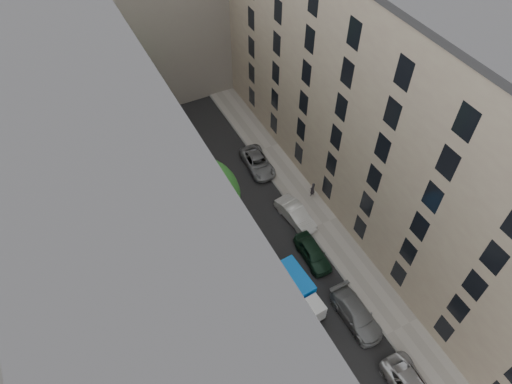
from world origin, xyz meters
TOP-DOWN VIEW (x-y plane):
  - ground at (0.00, 0.00)m, footprint 120.00×120.00m
  - road_surface at (0.00, 0.00)m, footprint 8.00×44.00m
  - sidewalk_left at (-5.50, 0.00)m, footprint 3.00×44.00m
  - sidewalk_right at (5.50, 0.00)m, footprint 3.00×44.00m
  - building_left at (-11.00, 0.00)m, footprint 8.00×44.00m
  - building_right at (11.00, 0.00)m, footprint 8.00×44.00m
  - building_endcap at (0.00, 28.00)m, footprint 18.00×12.00m
  - tarp_truck at (-0.41, -5.36)m, footprint 2.30×5.24m
  - car_left_2 at (-2.80, -7.80)m, footprint 2.69×5.42m
  - car_left_3 at (-3.60, -0.20)m, footprint 2.22×4.68m
  - car_left_4 at (-3.60, 5.40)m, footprint 2.05×4.23m
  - car_left_5 at (-3.60, 9.00)m, footprint 2.24×4.67m
  - car_left_6 at (-2.80, 16.60)m, footprint 3.13×5.65m
  - car_right_1 at (2.80, -8.80)m, footprint 2.07×5.02m
  - car_right_2 at (2.80, -2.60)m, footprint 1.88×4.35m
  - car_right_3 at (3.60, 1.60)m, footprint 2.13×4.69m
  - car_right_4 at (3.60, 9.03)m, footprint 2.57×5.03m
  - tree_mid at (-4.50, 2.54)m, footprint 6.31×6.18m
  - tree_far at (-4.98, 19.09)m, footprint 5.27×4.99m
  - lamp_post at (-4.65, -6.93)m, footprint 0.36×0.36m
  - pedestrian at (6.40, 3.29)m, footprint 0.68×0.55m

SIDE VIEW (x-z plane):
  - ground at x=0.00m, z-range 0.00..0.00m
  - road_surface at x=0.00m, z-range 0.00..0.02m
  - sidewalk_left at x=-5.50m, z-range 0.00..0.15m
  - sidewalk_right at x=5.50m, z-range 0.00..0.15m
  - car_left_3 at x=-3.60m, z-range 0.00..1.32m
  - car_right_4 at x=3.60m, z-range 0.00..1.36m
  - car_left_4 at x=-3.60m, z-range 0.00..1.39m
  - car_right_1 at x=2.80m, z-range 0.00..1.45m
  - car_right_2 at x=2.80m, z-range 0.00..1.46m
  - car_left_5 at x=-3.60m, z-range 0.00..1.47m
  - car_left_2 at x=-2.80m, z-range 0.00..1.48m
  - car_right_3 at x=3.60m, z-range 0.00..1.49m
  - car_left_6 at x=-2.80m, z-range 0.00..1.50m
  - pedestrian at x=6.40m, z-range 0.15..1.75m
  - tarp_truck at x=-0.41m, z-range 0.12..2.49m
  - lamp_post at x=-4.65m, z-range 0.90..7.51m
  - tree_mid at x=-4.50m, z-range 1.52..10.85m
  - tree_far at x=-4.98m, z-range 1.81..11.09m
  - building_endcap at x=0.00m, z-range 0.00..18.00m
  - building_left at x=-11.00m, z-range 0.00..20.00m
  - building_right at x=11.00m, z-range 0.00..20.00m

